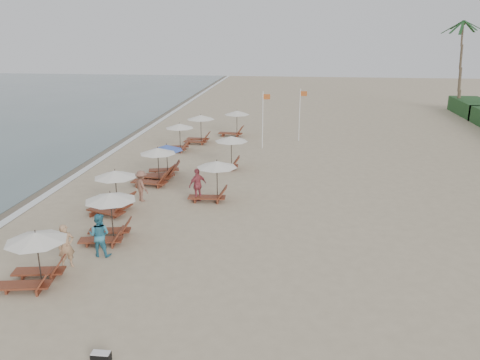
# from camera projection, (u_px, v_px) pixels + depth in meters

# --- Properties ---
(ground) EXTENTS (160.00, 160.00, 0.00)m
(ground) POSITION_uv_depth(u_px,v_px,m) (224.00, 249.00, 21.07)
(ground) COLOR tan
(ground) RESTS_ON ground
(wet_sand_band) EXTENTS (3.20, 140.00, 0.01)m
(wet_sand_band) POSITION_uv_depth(u_px,v_px,m) (59.00, 174.00, 31.97)
(wet_sand_band) COLOR #6B5E4C
(wet_sand_band) RESTS_ON ground
(foam_line) EXTENTS (0.50, 140.00, 0.02)m
(foam_line) POSITION_uv_depth(u_px,v_px,m) (78.00, 174.00, 31.82)
(foam_line) COLOR white
(foam_line) RESTS_ON ground
(lounger_station_0) EXTENTS (2.57, 2.23, 2.11)m
(lounger_station_0) POSITION_uv_depth(u_px,v_px,m) (33.00, 258.00, 17.83)
(lounger_station_0) COLOR brown
(lounger_station_0) RESTS_ON ground
(lounger_station_1) EXTENTS (2.56, 2.26, 2.26)m
(lounger_station_1) POSITION_uv_depth(u_px,v_px,m) (107.00, 216.00, 21.56)
(lounger_station_1) COLOR brown
(lounger_station_1) RESTS_ON ground
(lounger_station_2) EXTENTS (2.62, 2.49, 2.25)m
(lounger_station_2) POSITION_uv_depth(u_px,v_px,m) (112.00, 193.00, 24.99)
(lounger_station_2) COLOR brown
(lounger_station_2) RESTS_ON ground
(lounger_station_3) EXTENTS (2.73, 2.25, 2.26)m
(lounger_station_3) POSITION_uv_depth(u_px,v_px,m) (154.00, 168.00, 29.63)
(lounger_station_3) COLOR brown
(lounger_station_3) RESTS_ON ground
(lounger_station_4) EXTENTS (2.55, 2.33, 2.07)m
(lounger_station_4) POSITION_uv_depth(u_px,v_px,m) (163.00, 161.00, 31.19)
(lounger_station_4) COLOR brown
(lounger_station_4) RESTS_ON ground
(lounger_station_5) EXTENTS (2.45, 2.18, 2.17)m
(lounger_station_5) POSITION_uv_depth(u_px,v_px,m) (178.00, 137.00, 37.57)
(lounger_station_5) COLOR brown
(lounger_station_5) RESTS_ON ground
(lounger_station_6) EXTENTS (2.54, 2.30, 2.35)m
(lounger_station_6) POSITION_uv_depth(u_px,v_px,m) (199.00, 129.00, 40.20)
(lounger_station_6) COLOR brown
(lounger_station_6) RESTS_ON ground
(inland_station_0) EXTENTS (2.75, 2.24, 2.22)m
(inland_station_0) POSITION_uv_depth(u_px,v_px,m) (212.00, 178.00, 26.58)
(inland_station_0) COLOR brown
(inland_station_0) RESTS_ON ground
(inland_station_1) EXTENTS (2.77, 2.24, 2.22)m
(inland_station_1) POSITION_uv_depth(u_px,v_px,m) (227.00, 150.00, 32.72)
(inland_station_1) COLOR brown
(inland_station_1) RESTS_ON ground
(inland_station_2) EXTENTS (2.80, 2.24, 2.22)m
(inland_station_2) POSITION_uv_depth(u_px,v_px,m) (234.00, 121.00, 42.87)
(inland_station_2) COLOR brown
(inland_station_2) RESTS_ON ground
(beachgoer_near) EXTENTS (0.77, 0.77, 1.80)m
(beachgoer_near) POSITION_uv_depth(u_px,v_px,m) (66.00, 246.00, 19.21)
(beachgoer_near) COLOR tan
(beachgoer_near) RESTS_ON ground
(beachgoer_mid_a) EXTENTS (0.93, 0.74, 1.85)m
(beachgoer_mid_a) POSITION_uv_depth(u_px,v_px,m) (99.00, 235.00, 20.20)
(beachgoer_mid_a) COLOR teal
(beachgoer_mid_a) RESTS_ON ground
(beachgoer_mid_b) EXTENTS (1.25, 1.23, 1.73)m
(beachgoer_mid_b) POSITION_uv_depth(u_px,v_px,m) (142.00, 186.00, 26.71)
(beachgoer_mid_b) COLOR brown
(beachgoer_mid_b) RESTS_ON ground
(beachgoer_far_a) EXTENTS (1.09, 1.09, 1.85)m
(beachgoer_far_a) POSITION_uv_depth(u_px,v_px,m) (198.00, 185.00, 26.67)
(beachgoer_far_a) COLOR #AD454F
(beachgoer_far_a) RESTS_ON ground
(duffel_bag) EXTENTS (0.55, 0.28, 0.30)m
(duffel_bag) POSITION_uv_depth(u_px,v_px,m) (101.00, 357.00, 13.90)
(duffel_bag) COLOR black
(duffel_bag) RESTS_ON ground
(flag_pole_near) EXTENTS (0.60, 0.08, 4.48)m
(flag_pole_near) POSITION_uv_depth(u_px,v_px,m) (263.00, 117.00, 38.08)
(flag_pole_near) COLOR silver
(flag_pole_near) RESTS_ON ground
(flag_pole_far) EXTENTS (0.60, 0.08, 4.39)m
(flag_pole_far) POSITION_uv_depth(u_px,v_px,m) (300.00, 112.00, 40.56)
(flag_pole_far) COLOR silver
(flag_pole_far) RESTS_ON ground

